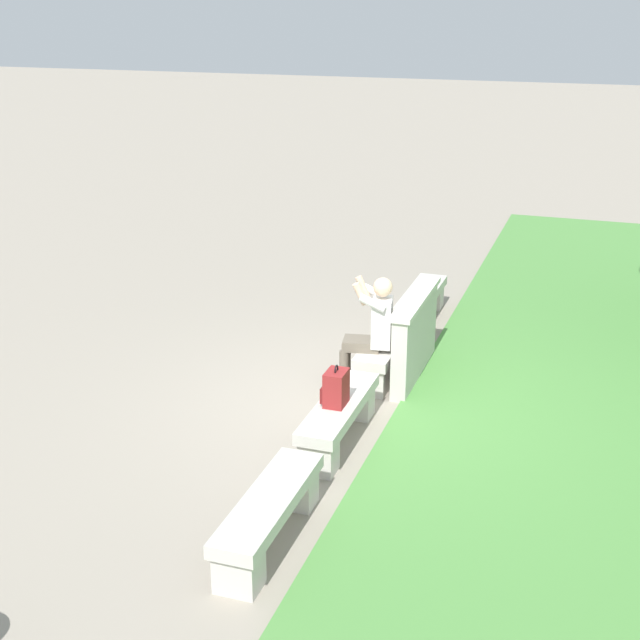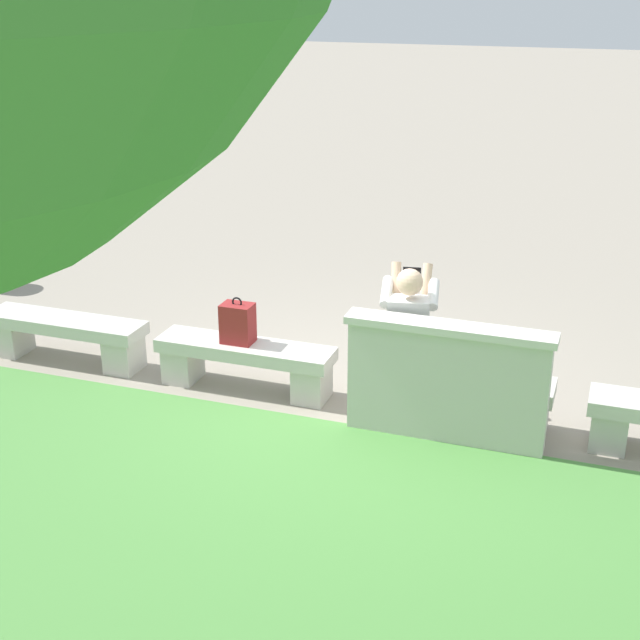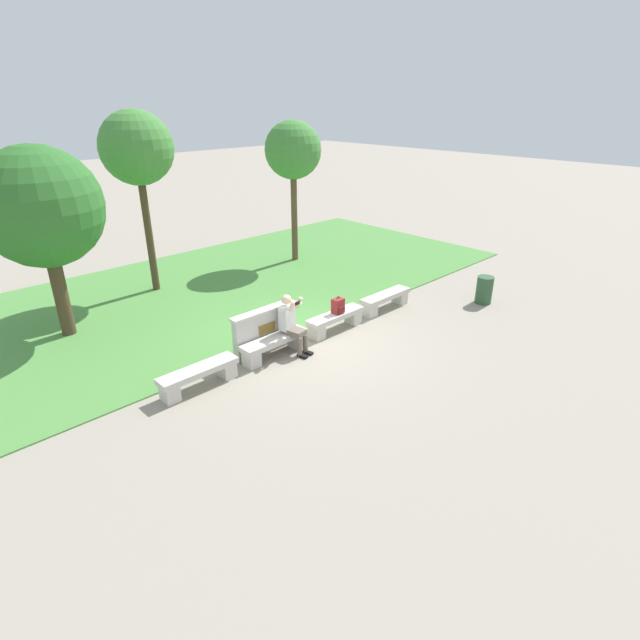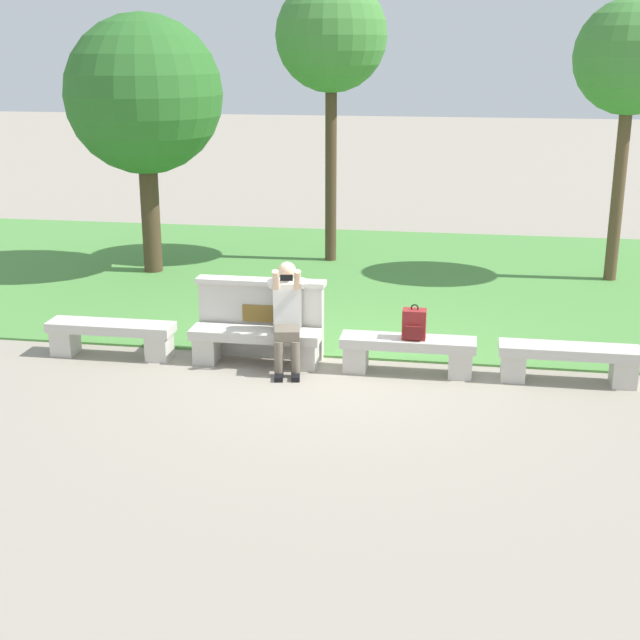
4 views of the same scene
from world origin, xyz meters
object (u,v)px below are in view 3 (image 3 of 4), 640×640
object	(u,v)px
bench_far	(385,299)
backpack	(338,306)
bench_near	(275,344)
tree_right_background	(41,208)
tree_left_background	(293,151)
trash_bin	(484,290)
bench_mid	(336,319)
person_photographer	(291,321)
bench_main	(199,375)
tree_behind_wall	(137,150)

from	to	relation	value
bench_far	backpack	bearing A→B (deg)	-179.43
bench_near	tree_right_background	bearing A→B (deg)	123.70
tree_left_background	trash_bin	xyz separation A→B (m)	(1.14, -6.53, -3.22)
bench_mid	person_photographer	xyz separation A→B (m)	(-1.47, -0.08, 0.45)
person_photographer	tree_right_background	xyz separation A→B (m)	(-3.27, 4.35, 2.27)
backpack	trash_bin	bearing A→B (deg)	-20.54
bench_main	bench_near	bearing A→B (deg)	0.00
tree_right_background	trash_bin	bearing A→B (deg)	-33.15
tree_right_background	tree_behind_wall	bearing A→B (deg)	24.31
bench_far	backpack	size ratio (longest dim) A/B	3.80
bench_main	person_photographer	world-z (taller)	person_photographer
bench_main	bench_near	xyz separation A→B (m)	(1.89, 0.00, 0.00)
bench_mid	tree_right_background	size ratio (longest dim) A/B	0.37
bench_main	person_photographer	bearing A→B (deg)	-1.89
trash_bin	tree_behind_wall	bearing A→B (deg)	129.98
bench_main	bench_far	world-z (taller)	same
bench_far	tree_behind_wall	bearing A→B (deg)	123.40
trash_bin	backpack	bearing A→B (deg)	159.46
tree_behind_wall	backpack	bearing A→B (deg)	-71.59
bench_near	person_photographer	xyz separation A→B (m)	(0.42, -0.08, 0.45)
bench_far	tree_behind_wall	distance (m)	7.63
bench_main	person_photographer	distance (m)	2.35
tree_behind_wall	tree_left_background	bearing A→B (deg)	-7.45
bench_main	tree_left_background	distance (m)	9.07
bench_far	tree_left_background	world-z (taller)	tree_left_background
bench_main	backpack	distance (m)	3.86
bench_far	trash_bin	bearing A→B (deg)	-34.11
person_photographer	tree_left_background	xyz separation A→B (m)	(4.53, 5.04, 2.86)
bench_mid	backpack	world-z (taller)	backpack
tree_left_background	person_photographer	bearing A→B (deg)	-131.97
bench_near	trash_bin	world-z (taller)	trash_bin
tree_behind_wall	trash_bin	distance (m)	10.00
bench_far	trash_bin	distance (m)	2.80
bench_main	tree_right_background	distance (m)	5.15
person_photographer	tree_right_background	distance (m)	5.89
bench_mid	bench_near	bearing A→B (deg)	180.00
tree_left_background	tree_right_background	world-z (taller)	tree_left_background
backpack	tree_left_background	distance (m)	6.52
tree_behind_wall	tree_left_background	distance (m)	4.92
backpack	bench_mid	bearing A→B (deg)	164.60
bench_near	tree_left_background	xyz separation A→B (m)	(4.95, 4.96, 3.30)
tree_right_background	trash_bin	xyz separation A→B (m)	(8.94, -5.84, -2.63)
trash_bin	tree_right_background	bearing A→B (deg)	146.85
bench_main	bench_mid	distance (m)	3.77
bench_near	tree_right_background	xyz separation A→B (m)	(-2.85, 4.27, 2.72)
tree_left_background	tree_behind_wall	bearing A→B (deg)	172.55
bench_far	tree_left_background	size ratio (longest dim) A/B	0.36
bench_main	tree_left_background	xyz separation A→B (m)	(6.84, 4.96, 3.30)
bench_mid	tree_right_background	distance (m)	6.93
person_photographer	trash_bin	size ratio (longest dim) A/B	1.76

